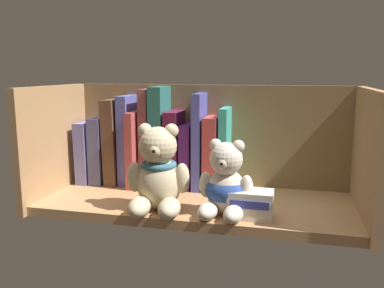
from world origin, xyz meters
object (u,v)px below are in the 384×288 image
Objects in this scene: book_1 at (104,149)px; book_7 at (175,149)px; small_product_box at (251,204)px; book_5 at (149,137)px; book_10 at (213,153)px; book_4 at (139,147)px; teddy_bear_larger at (158,174)px; book_8 at (189,155)px; book_2 at (117,141)px; book_0 at (91,151)px; book_9 at (200,141)px; book_3 at (129,139)px; book_11 at (225,149)px; teddy_bear_smaller at (226,186)px; book_6 at (161,136)px.

book_7 is (18.90, 0.00, 0.95)cm from book_1.
book_1 reaches higher than small_product_box.
book_5 is 16.27cm from book_10.
teddy_bear_larger is at bearing -59.15° from book_4.
book_8 reaches higher than small_product_box.
book_5 reaches higher than book_2.
book_2 is 18.82cm from book_8.
book_1 is at bearing 0.00° from book_0.
book_5 is 1.04× the size of book_9.
book_11 is at bearing -0.00° from book_3.
book_11 reaches higher than book_1.
book_0 is 46.57cm from small_product_box.
book_2 is at bearing 132.74° from teddy_bear_larger.
book_8 is 1.03× the size of teddy_bear_smaller.
small_product_box is at bearing -31.73° from book_4.
book_6 is at bearing 142.58° from small_product_box.
book_7 is 0.81× the size of book_9.
small_product_box is (29.41, -18.19, -6.41)cm from book_4.
book_7 is at bearing 0.00° from book_6.
book_9 is at bearing 0.00° from book_1.
book_2 is 1.37× the size of book_8.
book_2 is at bearing 152.80° from small_product_box.
book_8 is at bearing 0.00° from book_2.
book_5 is at bearing 114.77° from teddy_bear_larger.
book_6 is at bearing 0.00° from book_3.
teddy_bear_larger is at bearing -95.30° from book_8.
book_3 reaches higher than book_2.
book_8 is at bearing 132.70° from small_product_box.
book_3 is at bearing -180.00° from book_5.
book_10 is (12.82, 0.00, -3.40)cm from book_6.
book_10 is (24.44, 0.00, -1.81)cm from book_2.
book_6 is at bearing -0.00° from book_5.
book_10 is at bearing 67.63° from teddy_bear_larger.
book_0 is 22.52cm from book_7.
teddy_bear_larger is (-4.45, -18.30, -3.82)cm from book_9.
book_9 is 1.52× the size of teddy_bear_smaller.
book_11 is at bearing 99.64° from teddy_bear_smaller.
book_4 is 1.04× the size of teddy_bear_larger.
book_9 reaches higher than book_8.
book_2 is at bearing 180.00° from book_7.
book_6 is at bearing 136.93° from teddy_bear_smaller.
book_7 is at bearing 0.00° from book_1.
book_0 is at bearing -180.00° from book_5.
book_4 is 21.47cm from book_11.
book_11 is 18.24cm from teddy_bear_smaller.
book_7 is at bearing 0.00° from book_0.
book_1 is 0.75× the size of book_3.
book_6 is 26.49cm from teddy_bear_smaller.
book_3 is 2.57× the size of small_product_box.
book_7 is 1.24× the size of teddy_bear_smaller.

